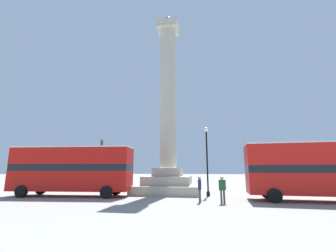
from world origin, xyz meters
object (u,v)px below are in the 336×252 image
Objects in this scene: equestrian_statue at (100,174)px; pedestrian_by_plinth at (222,188)px; monument_column at (168,136)px; bus_a at (323,168)px; bus_b at (73,169)px; pedestrian_near_lamp at (200,187)px; street_lamp at (207,158)px.

equestrian_statue is 19.07m from pedestrian_by_plinth.
monument_column is 12.12m from equestrian_statue.
bus_b is (-20.21, 0.33, 0.00)m from bus_a.
bus_b is 5.79× the size of pedestrian_near_lamp.
street_lamp is 3.36× the size of pedestrian_near_lamp.
street_lamp is at bearing 175.71° from pedestrian_near_lamp.
bus_b is at bearing -153.18° from monument_column.
bus_a is 1.03× the size of bus_b.
monument_column is at bearing 21.89° from bus_b.
equestrian_statue is 15.93m from street_lamp.
pedestrian_by_plinth is (-7.42, -1.99, -1.32)m from bus_a.
bus_a is (12.26, -4.35, -3.32)m from monument_column.
bus_b is at bearing -177.60° from bus_a.
street_lamp is at bearing -27.08° from monument_column.
monument_column is 10.74× the size of pedestrian_near_lamp.
monument_column is at bearing -12.01° from equestrian_statue.
equestrian_statue reaches higher than pedestrian_near_lamp.
pedestrian_by_plinth is at bearing 85.73° from pedestrian_near_lamp.
bus_b is at bearing -170.31° from street_lamp.
pedestrian_near_lamp is (11.23, -2.09, -1.33)m from bus_b.
equestrian_statue reaches higher than pedestrian_by_plinth.
street_lamp reaches higher than pedestrian_by_plinth.
street_lamp is 3.34× the size of pedestrian_by_plinth.
bus_b reaches higher than pedestrian_near_lamp.
street_lamp is (-8.36, 2.35, 0.97)m from bus_a.
pedestrian_by_plinth is (12.79, -2.32, -1.32)m from bus_b.
bus_a is at bearing 105.38° from pedestrian_near_lamp.
bus_a is 24.39m from equestrian_statue.
bus_a is 7.79m from pedestrian_by_plinth.
street_lamp is at bearing -11.38° from equestrian_statue.
monument_column is 3.20× the size of street_lamp.
monument_column is 9.23m from pedestrian_by_plinth.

